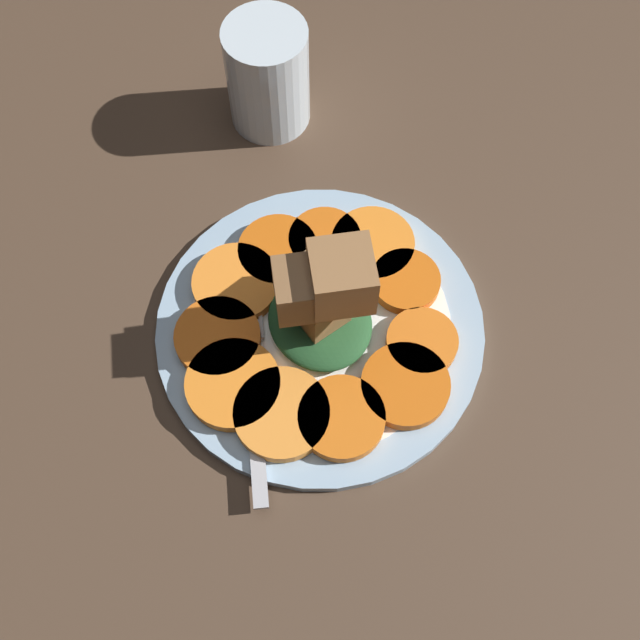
{
  "coord_description": "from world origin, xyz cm",
  "views": [
    {
      "loc": [
        23.65,
        -12.6,
        60.26
      ],
      "look_at": [
        0.0,
        0.0,
        4.1
      ],
      "focal_mm": 45.0,
      "sensor_mm": 36.0,
      "label": 1
    }
  ],
  "objects": [
    {
      "name": "carrot_slice_4",
      "position": [
        -6.23,
        -4.33,
        3.64
      ],
      "size": [
        6.99,
        6.99,
        1.08
      ],
      "primitive_type": "cylinder",
      "color": "orange",
      "rests_on": "plate"
    },
    {
      "name": "plate",
      "position": [
        0.0,
        0.0,
        2.52
      ],
      "size": [
        26.0,
        26.0,
        1.05
      ],
      "color": "#99B7D1",
      "rests_on": "table_slab"
    },
    {
      "name": "carrot_slice_1",
      "position": [
        -4.2,
        7.14,
        3.64
      ],
      "size": [
        6.85,
        6.85,
        1.08
      ],
      "primitive_type": "cylinder",
      "color": "orange",
      "rests_on": "plate"
    },
    {
      "name": "carrot_slice_7",
      "position": [
        5.28,
        -6.04,
        3.64
      ],
      "size": [
        7.21,
        7.21,
        1.08
      ],
      "primitive_type": "cylinder",
      "color": "orange",
      "rests_on": "plate"
    },
    {
      "name": "carrot_slice_2",
      "position": [
        -6.39,
        3.85,
        3.64
      ],
      "size": [
        5.97,
        5.97,
        1.08
      ],
      "primitive_type": "cylinder",
      "color": "#D76115",
      "rests_on": "plate"
    },
    {
      "name": "carrot_slice_8",
      "position": [
        7.66,
        -2.27,
        3.64
      ],
      "size": [
        6.53,
        6.53,
        1.08
      ],
      "primitive_type": "cylinder",
      "color": "orange",
      "rests_on": "plate"
    },
    {
      "name": "carrot_slice_5",
      "position": [
        -2.61,
        -7.61,
        3.64
      ],
      "size": [
        6.71,
        6.71,
        1.08
      ],
      "primitive_type": "cylinder",
      "color": "orange",
      "rests_on": "plate"
    },
    {
      "name": "carrot_slice_0",
      "position": [
        0.48,
        7.79,
        3.64
      ],
      "size": [
        5.55,
        5.55,
        1.08
      ],
      "primitive_type": "cylinder",
      "color": "#D45F12",
      "rests_on": "plate"
    },
    {
      "name": "center_pile",
      "position": [
        -0.03,
        0.16,
        7.47
      ],
      "size": [
        8.8,
        8.0,
        10.51
      ],
      "color": "#235128",
      "rests_on": "plate"
    },
    {
      "name": "carrot_slice_10",
      "position": [
        5.19,
        6.17,
        3.64
      ],
      "size": [
        5.57,
        5.57,
        1.08
      ],
      "primitive_type": "cylinder",
      "color": "orange",
      "rests_on": "plate"
    },
    {
      "name": "carrot_slice_6",
      "position": [
        1.47,
        -8.23,
        3.64
      ],
      "size": [
        7.24,
        7.24,
        1.08
      ],
      "primitive_type": "cylinder",
      "color": "orange",
      "rests_on": "plate"
    },
    {
      "name": "water_glass",
      "position": [
        -21.49,
        6.34,
        7.0
      ],
      "size": [
        7.21,
        7.21,
        10.01
      ],
      "color": "silver",
      "rests_on": "table_slab"
    },
    {
      "name": "fork",
      "position": [
        1.06,
        -6.5,
        3.3
      ],
      "size": [
        19.13,
        9.11,
        0.4
      ],
      "rotation": [
        0.0,
        0.0,
        -0.39
      ],
      "color": "#B2B2B7",
      "rests_on": "plate"
    },
    {
      "name": "table_slab",
      "position": [
        0.0,
        0.0,
        1.0
      ],
      "size": [
        120.0,
        120.0,
        2.0
      ],
      "primitive_type": "cube",
      "color": "#4C3828",
      "rests_on": "ground"
    },
    {
      "name": "carrot_slice_3",
      "position": [
        -7.31,
        0.06,
        3.64
      ],
      "size": [
        6.53,
        6.53,
        1.08
      ],
      "primitive_type": "cylinder",
      "color": "#D45F13",
      "rests_on": "plate"
    },
    {
      "name": "carrot_slice_9",
      "position": [
        7.67,
        3.2,
        3.64
      ],
      "size": [
        6.76,
        6.76,
        1.08
      ],
      "primitive_type": "cylinder",
      "color": "#D35E12",
      "rests_on": "plate"
    }
  ]
}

